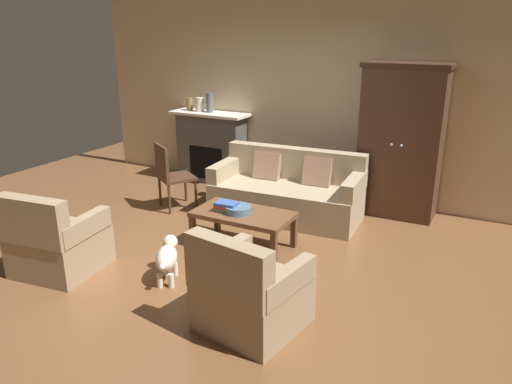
{
  "coord_description": "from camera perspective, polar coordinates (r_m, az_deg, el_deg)",
  "views": [
    {
      "loc": [
        2.62,
        -4.07,
        2.39
      ],
      "look_at": [
        0.1,
        0.7,
        0.55
      ],
      "focal_mm": 34.25,
      "sensor_mm": 36.0,
      "label": 1
    }
  ],
  "objects": [
    {
      "name": "mantel_vase_bronze",
      "position": [
        7.9,
        -7.78,
        10.13
      ],
      "size": [
        0.1,
        0.1,
        0.2
      ],
      "primitive_type": "cylinder",
      "color": "olive",
      "rests_on": "fireplace"
    },
    {
      "name": "couch",
      "position": [
        6.39,
        3.69,
        -0.12
      ],
      "size": [
        1.97,
        0.97,
        0.86
      ],
      "color": "tan",
      "rests_on": "ground"
    },
    {
      "name": "ground_plane",
      "position": [
        5.4,
        -4.41,
        -7.5
      ],
      "size": [
        9.6,
        9.6,
        0.0
      ],
      "primitive_type": "plane",
      "color": "brown"
    },
    {
      "name": "fireplace",
      "position": [
        7.83,
        -5.21,
        5.3
      ],
      "size": [
        1.26,
        0.48,
        1.12
      ],
      "color": "#4C4947",
      "rests_on": "ground"
    },
    {
      "name": "back_wall",
      "position": [
        7.19,
        6.34,
        10.8
      ],
      "size": [
        7.2,
        0.1,
        2.8
      ],
      "primitive_type": "cube",
      "color": "beige",
      "rests_on": "ground"
    },
    {
      "name": "armchair_near_right",
      "position": [
        4.07,
        -0.8,
        -11.8
      ],
      "size": [
        0.88,
        0.88,
        0.88
      ],
      "color": "#997F60",
      "rests_on": "ground"
    },
    {
      "name": "fruit_bowl",
      "position": [
        5.42,
        -2.09,
        -2.04
      ],
      "size": [
        0.3,
        0.3,
        0.08
      ],
      "primitive_type": "cylinder",
      "color": "slate",
      "rests_on": "coffee_table"
    },
    {
      "name": "mantel_vase_cream",
      "position": [
        7.79,
        -6.56,
        10.11
      ],
      "size": [
        0.14,
        0.14,
        0.21
      ],
      "primitive_type": "cylinder",
      "color": "beige",
      "rests_on": "fireplace"
    },
    {
      "name": "coffee_table",
      "position": [
        5.46,
        -1.52,
        -2.91
      ],
      "size": [
        1.1,
        0.6,
        0.42
      ],
      "color": "brown",
      "rests_on": "ground"
    },
    {
      "name": "armoire",
      "position": [
        6.56,
        16.59,
        5.71
      ],
      "size": [
        1.06,
        0.57,
        1.97
      ],
      "color": "#472D1E",
      "rests_on": "ground"
    },
    {
      "name": "side_chair_wooden",
      "position": [
        6.69,
        -9.97,
        2.25
      ],
      "size": [
        0.61,
        0.61,
        0.9
      ],
      "color": "#472D1E",
      "rests_on": "ground"
    },
    {
      "name": "book_stack",
      "position": [
        5.45,
        -3.42,
        -1.74
      ],
      "size": [
        0.26,
        0.19,
        0.11
      ],
      "color": "#427A4C",
      "rests_on": "coffee_table"
    },
    {
      "name": "dog",
      "position": [
        4.89,
        -10.34,
        -7.48
      ],
      "size": [
        0.37,
        0.52,
        0.39
      ],
      "color": "beige",
      "rests_on": "ground"
    },
    {
      "name": "mantel_vase_slate",
      "position": [
        7.68,
        -5.44,
        10.36
      ],
      "size": [
        0.11,
        0.11,
        0.3
      ],
      "primitive_type": "cylinder",
      "color": "#565B66",
      "rests_on": "fireplace"
    },
    {
      "name": "armchair_near_left",
      "position": [
        5.34,
        -22.32,
        -5.51
      ],
      "size": [
        0.86,
        0.86,
        0.88
      ],
      "color": "#997F60",
      "rests_on": "ground"
    }
  ]
}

